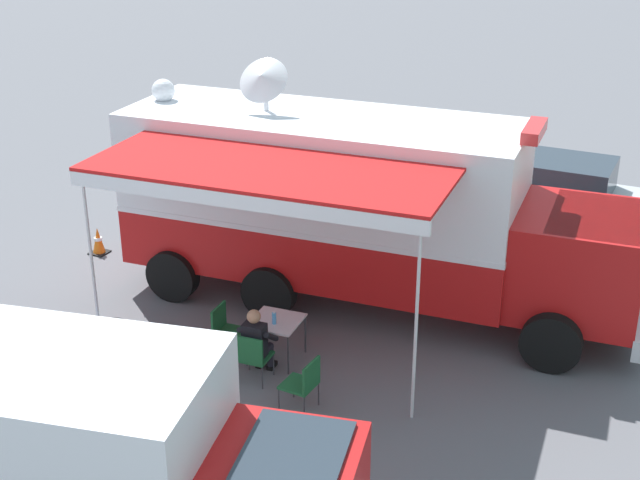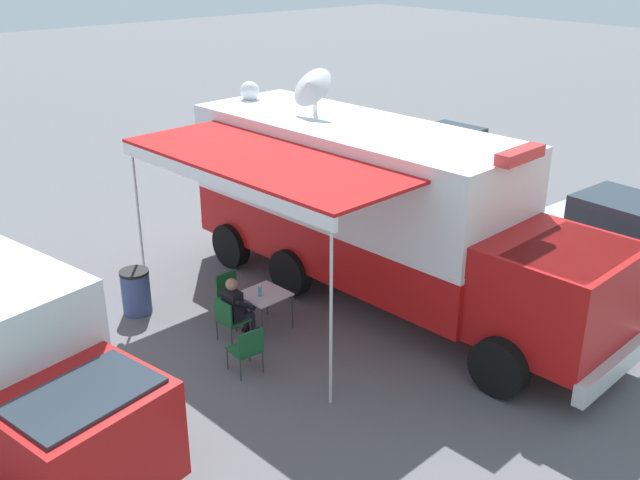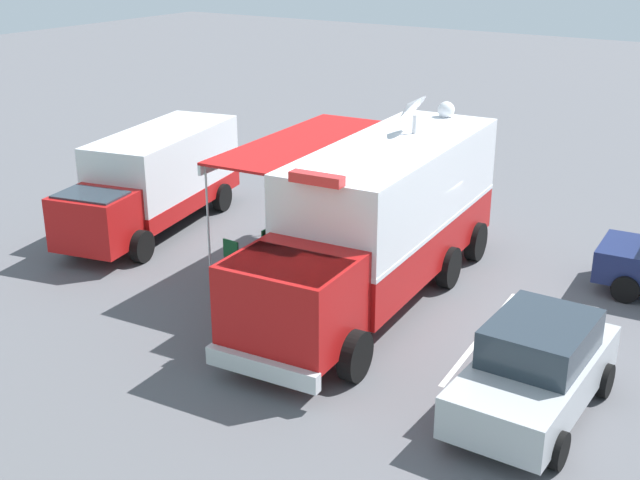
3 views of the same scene
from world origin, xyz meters
name	(u,v)px [view 2 (image 2 of 3)]	position (x,y,z in m)	size (l,w,h in m)	color
ground_plane	(351,284)	(0.00, 0.00, 0.00)	(100.00, 100.00, 0.00)	#5B5B60
lot_stripe	(485,267)	(-2.90, 1.33, 0.00)	(0.12, 4.80, 0.01)	silver
command_truck	(378,208)	(-0.02, 0.75, 1.94)	(5.39, 9.64, 4.53)	#B71414
folding_table	(264,296)	(2.53, 0.35, 0.67)	(0.85, 0.85, 0.73)	silver
water_bottle	(260,291)	(2.64, 0.38, 0.83)	(0.07, 0.07, 0.22)	#4C99D8
folding_chair_at_table	(229,317)	(3.33, 0.35, 0.51)	(0.51, 0.51, 0.87)	#19562D
folding_chair_beside_table	(230,291)	(2.73, -0.50, 0.51)	(0.51, 0.51, 0.87)	#19562D
folding_chair_spare_by_truck	(247,347)	(3.67, 1.43, 0.51)	(0.51, 0.51, 0.87)	#19562D
seated_responder	(237,307)	(3.14, 0.33, 0.65)	(0.68, 0.58, 1.25)	black
trash_bin	(136,292)	(4.09, -1.78, 0.46)	(0.57, 0.57, 0.91)	#384C7F
traffic_cone	(210,212)	(0.31, -5.07, 0.28)	(0.36, 0.36, 0.58)	black
car_behind_truck	(630,240)	(-4.79, 3.63, 0.88)	(2.06, 4.22, 1.76)	#B2B5BA
car_far_corner	(440,160)	(-6.28, -3.02, 0.88)	(4.31, 2.23, 1.76)	navy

